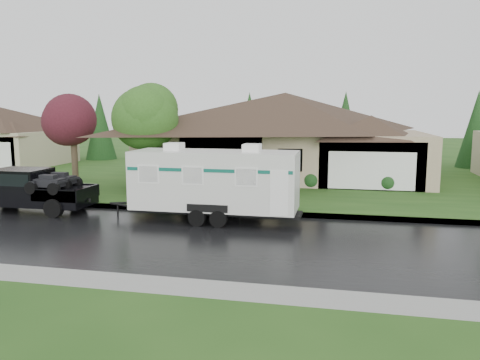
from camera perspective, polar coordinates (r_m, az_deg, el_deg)
name	(u,v)px	position (r m, az deg, el deg)	size (l,w,h in m)	color
ground	(194,224)	(19.00, -5.68, -5.35)	(140.00, 140.00, 0.00)	#234B17
road	(177,237)	(17.16, -7.73, -6.85)	(140.00, 8.00, 0.01)	black
curb	(209,211)	(21.08, -3.81, -3.76)	(140.00, 0.50, 0.15)	gray
lawn	(258,174)	(33.35, 2.22, 0.71)	(140.00, 26.00, 0.15)	#234B17
house_main	(289,125)	(31.60, 6.01, 6.65)	(19.44, 10.80, 6.90)	tan
tree_left_green	(148,116)	(26.63, -11.19, 7.71)	(3.59, 3.59, 5.94)	#382B1E
tree_red	(73,122)	(30.71, -19.71, 6.68)	(3.24, 3.24, 5.36)	#382B1E
shrub_row	(275,178)	(27.38, 4.28, 0.25)	(13.60, 1.00, 1.00)	#143814
pickup_truck	(27,189)	(23.22, -24.53, -0.97)	(5.79, 2.20, 1.93)	black
travel_trailer	(215,180)	(19.22, -3.08, 0.00)	(7.14, 2.51, 3.20)	silver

